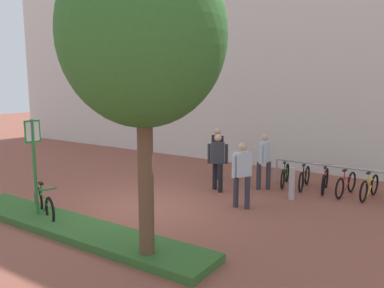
{
  "coord_description": "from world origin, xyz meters",
  "views": [
    {
      "loc": [
        6.44,
        -7.37,
        3.29
      ],
      "look_at": [
        0.04,
        2.33,
        1.39
      ],
      "focal_mm": 36.7,
      "sensor_mm": 36.0,
      "label": 1
    }
  ],
  "objects": [
    {
      "name": "bike_rack_cluster",
      "position": [
        3.81,
        4.24,
        0.35
      ],
      "size": [
        3.76,
        1.62,
        0.83
      ],
      "color": "#99999E",
      "rests_on": "ground"
    },
    {
      "name": "person_casual_tan",
      "position": [
        2.11,
        1.52,
        0.98
      ],
      "size": [
        0.45,
        0.55,
        1.72
      ],
      "color": "#2D2D38",
      "rests_on": "ground"
    },
    {
      "name": "person_shirt_white",
      "position": [
        1.89,
        3.46,
        0.98
      ],
      "size": [
        0.37,
        0.61,
        1.72
      ],
      "color": "#2D2D38",
      "rests_on": "ground"
    },
    {
      "name": "bike_at_sign",
      "position": [
        -1.48,
        -1.8,
        0.35
      ],
      "size": [
        1.58,
        0.69,
        0.86
      ],
      "color": "black",
      "rests_on": "ground"
    },
    {
      "name": "planter_strip",
      "position": [
        -0.26,
        -1.96,
        0.08
      ],
      "size": [
        7.0,
        1.1,
        0.16
      ],
      "primitive_type": "cube",
      "color": "#336028",
      "rests_on": "ground"
    },
    {
      "name": "tree_sidewalk",
      "position": [
        2.01,
        -2.16,
        4.02
      ],
      "size": [
        2.86,
        2.86,
        5.62
      ],
      "color": "brown",
      "rests_on": "ground"
    },
    {
      "name": "ground_plane",
      "position": [
        0.0,
        0.0,
        0.0
      ],
      "size": [
        60.0,
        60.0,
        0.0
      ],
      "primitive_type": "plane",
      "color": "brown"
    },
    {
      "name": "person_suited_dark",
      "position": [
        0.8,
        2.57,
        0.98
      ],
      "size": [
        0.55,
        0.4,
        1.72
      ],
      "color": "black",
      "rests_on": "ground"
    },
    {
      "name": "building_facade",
      "position": [
        0.0,
        7.07,
        5.0
      ],
      "size": [
        28.0,
        1.2,
        10.0
      ],
      "primitive_type": "cube",
      "color": "silver",
      "rests_on": "ground"
    },
    {
      "name": "bollard_steel",
      "position": [
        2.95,
        2.95,
        0.45
      ],
      "size": [
        0.16,
        0.16,
        0.9
      ],
      "primitive_type": "cylinder",
      "color": "#ADADB2",
      "rests_on": "ground"
    },
    {
      "name": "parking_sign_post",
      "position": [
        -1.51,
        -1.96,
        1.58
      ],
      "size": [
        0.11,
        0.36,
        2.41
      ],
      "color": "#2D7238",
      "rests_on": "ground"
    },
    {
      "name": "person_suited_navy",
      "position": [
        0.07,
        3.83,
        0.98
      ],
      "size": [
        0.53,
        0.42,
        1.72
      ],
      "color": "#2D2D38",
      "rests_on": "ground"
    }
  ]
}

